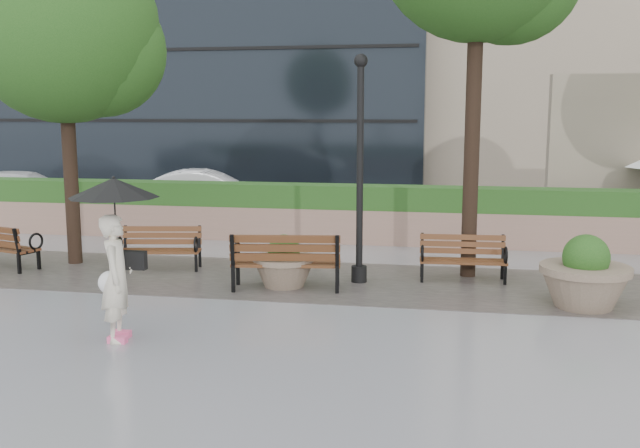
% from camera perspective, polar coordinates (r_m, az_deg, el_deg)
% --- Properties ---
extents(ground, '(100.00, 100.00, 0.00)m').
position_cam_1_polar(ground, '(10.18, -1.63, -8.53)').
color(ground, gray).
rests_on(ground, ground).
extents(cobble_strip, '(28.00, 3.20, 0.01)m').
position_cam_1_polar(cobble_strip, '(13.02, 1.16, -4.58)').
color(cobble_strip, '#383330').
rests_on(cobble_strip, ground).
extents(hedge_wall, '(24.00, 0.80, 1.35)m').
position_cam_1_polar(hedge_wall, '(16.79, 3.40, 0.78)').
color(hedge_wall, '#997262').
rests_on(hedge_wall, ground).
extents(asphalt_street, '(40.00, 7.00, 0.00)m').
position_cam_1_polar(asphalt_street, '(20.82, 4.76, 0.53)').
color(asphalt_street, black).
rests_on(asphalt_street, ground).
extents(bench_0, '(1.75, 1.11, 0.88)m').
position_cam_1_polar(bench_0, '(15.41, -24.15, -2.27)').
color(bench_0, '#5C2E1A').
rests_on(bench_0, ground).
extents(bench_1, '(1.63, 0.88, 0.83)m').
position_cam_1_polar(bench_1, '(14.25, -12.64, -2.62)').
color(bench_1, '#5C2E1A').
rests_on(bench_1, ground).
extents(bench_2, '(1.95, 1.00, 1.00)m').
position_cam_1_polar(bench_2, '(12.38, -2.72, -3.91)').
color(bench_2, '#5C2E1A').
rests_on(bench_2, ground).
extents(bench_3, '(1.58, 0.71, 0.83)m').
position_cam_1_polar(bench_3, '(13.24, 11.33, -3.46)').
color(bench_3, '#5C2E1A').
rests_on(bench_3, ground).
extents(planter_left, '(1.11, 1.11, 0.93)m').
position_cam_1_polar(planter_left, '(12.57, -2.89, -3.41)').
color(planter_left, '#7F6B56').
rests_on(planter_left, ground).
extents(planter_right, '(1.40, 1.40, 1.17)m').
position_cam_1_polar(planter_right, '(11.95, 20.42, -4.17)').
color(planter_right, '#7F6B56').
rests_on(planter_right, ground).
extents(lamppost, '(0.28, 0.28, 4.05)m').
position_cam_1_polar(lamppost, '(12.67, 3.20, 3.18)').
color(lamppost, black).
rests_on(lamppost, ground).
extents(tree_0, '(3.76, 3.72, 6.54)m').
position_cam_1_polar(tree_0, '(15.13, -19.21, 14.18)').
color(tree_0, black).
rests_on(tree_0, ground).
extents(car_left, '(4.75, 2.83, 1.29)m').
position_cam_1_polar(car_left, '(23.01, -22.48, 2.30)').
color(car_left, white).
rests_on(car_left, ground).
extents(car_right, '(4.32, 2.23, 1.36)m').
position_cam_1_polar(car_right, '(21.23, -9.01, 2.46)').
color(car_right, white).
rests_on(car_right, ground).
extents(pedestrian, '(1.19, 1.19, 2.19)m').
position_cam_1_polar(pedestrian, '(9.87, -16.02, -1.45)').
color(pedestrian, beige).
rests_on(pedestrian, ground).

